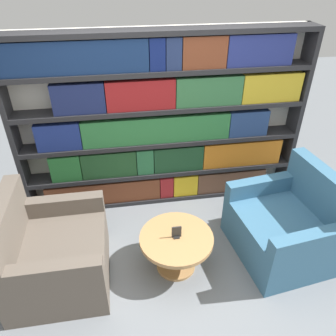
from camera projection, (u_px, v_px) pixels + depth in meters
name	position (u px, v px, depth m)	size (l,w,h in m)	color
ground_plane	(182.00, 275.00, 3.12)	(14.00, 14.00, 0.00)	slate
bookshelf	(163.00, 123.00, 3.61)	(3.16, 0.30, 1.98)	silver
armchair_left	(53.00, 255.00, 2.93)	(0.85, 0.94, 0.90)	brown
armchair_right	(286.00, 227.00, 3.23)	(0.96, 1.04, 0.90)	#386684
coffee_table	(176.00, 245.00, 3.05)	(0.68, 0.68, 0.40)	#AD7F4C
table_sign	(177.00, 233.00, 2.97)	(0.09, 0.06, 0.12)	black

